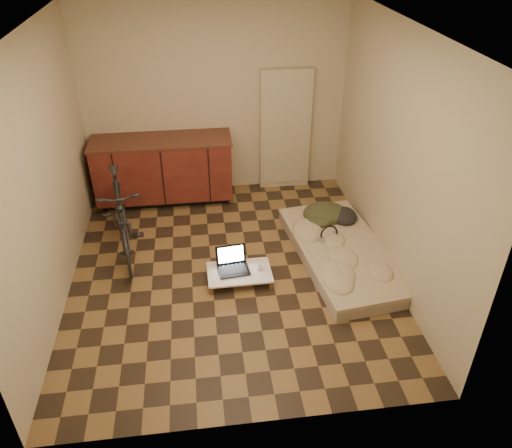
{
  "coord_description": "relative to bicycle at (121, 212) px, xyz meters",
  "views": [
    {
      "loc": [
        -0.29,
        -4.48,
        3.49
      ],
      "look_at": [
        0.3,
        0.06,
        0.55
      ],
      "focal_mm": 35.0,
      "sensor_mm": 36.0,
      "label": 1
    }
  ],
  "objects": [
    {
      "name": "laptop",
      "position": [
        1.21,
        -0.66,
        -0.37
      ],
      "size": [
        0.36,
        0.33,
        0.23
      ],
      "rotation": [
        0.0,
        0.0,
        0.11
      ],
      "color": "black",
      "rests_on": "lap_desk"
    },
    {
      "name": "clothing_pile",
      "position": [
        2.51,
        0.15,
        -0.25
      ],
      "size": [
        0.64,
        0.56,
        0.23
      ],
      "primitive_type": null,
      "rotation": [
        0.0,
        0.0,
        0.12
      ],
      "color": "#333820",
      "rests_on": "futon"
    },
    {
      "name": "appliance_panel",
      "position": [
        2.15,
        1.4,
        0.31
      ],
      "size": [
        0.7,
        0.1,
        1.7
      ],
      "primitive_type": "cube",
      "color": "beige",
      "rests_on": "ground"
    },
    {
      "name": "lap_desk",
      "position": [
        1.28,
        -0.74,
        -0.44
      ],
      "size": [
        0.7,
        0.46,
        0.12
      ],
      "rotation": [
        0.0,
        0.0,
        0.01
      ],
      "color": "brown",
      "rests_on": "ground"
    },
    {
      "name": "futon",
      "position": [
        2.5,
        -0.5,
        -0.45
      ],
      "size": [
        1.19,
        2.09,
        0.17
      ],
      "rotation": [
        0.0,
        0.0,
        0.12
      ],
      "color": "tan",
      "rests_on": "ground"
    },
    {
      "name": "room_shell",
      "position": [
        1.2,
        -0.54,
        0.76
      ],
      "size": [
        3.5,
        4.0,
        2.6
      ],
      "color": "brown",
      "rests_on": "ground"
    },
    {
      "name": "cabinets",
      "position": [
        0.45,
        1.16,
        -0.07
      ],
      "size": [
        1.84,
        0.62,
        0.91
      ],
      "color": "black",
      "rests_on": "ground"
    },
    {
      "name": "mouse",
      "position": [
        1.5,
        -0.71,
        -0.4
      ],
      "size": [
        0.07,
        0.11,
        0.04
      ],
      "primitive_type": "ellipsoid",
      "rotation": [
        0.0,
        0.0,
        -0.09
      ],
      "color": "silver",
      "rests_on": "lap_desk"
    },
    {
      "name": "headphones",
      "position": [
        2.37,
        -0.34,
        -0.28
      ],
      "size": [
        0.31,
        0.29,
        0.17
      ],
      "primitive_type": null,
      "rotation": [
        0.0,
        0.0,
        0.27
      ],
      "color": "black",
      "rests_on": "futon"
    },
    {
      "name": "bicycle",
      "position": [
        0.0,
        0.0,
        0.0
      ],
      "size": [
        0.77,
        1.72,
        1.07
      ],
      "primitive_type": "imported",
      "rotation": [
        0.0,
        0.0,
        0.17
      ],
      "color": "black",
      "rests_on": "ground"
    }
  ]
}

